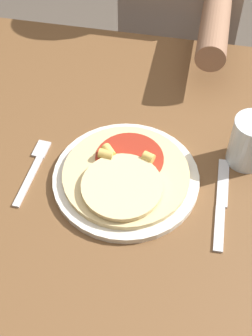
# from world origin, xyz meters

# --- Properties ---
(ground_plane) EXTENTS (8.00, 8.00, 0.00)m
(ground_plane) POSITION_xyz_m (0.00, 0.00, 0.00)
(ground_plane) COLOR brown
(dining_table) EXTENTS (1.00, 0.92, 0.76)m
(dining_table) POSITION_xyz_m (0.00, 0.00, 0.64)
(dining_table) COLOR brown
(dining_table) RESTS_ON ground_plane
(plate) EXTENTS (0.30, 0.30, 0.01)m
(plate) POSITION_xyz_m (0.03, -0.04, 0.77)
(plate) COLOR silver
(plate) RESTS_ON dining_table
(pizza) EXTENTS (0.25, 0.25, 0.04)m
(pizza) POSITION_xyz_m (0.03, -0.04, 0.79)
(pizza) COLOR #E0C689
(pizza) RESTS_ON plate
(fork) EXTENTS (0.03, 0.18, 0.00)m
(fork) POSITION_xyz_m (-0.16, -0.04, 0.76)
(fork) COLOR silver
(fork) RESTS_ON dining_table
(knife) EXTENTS (0.02, 0.22, 0.00)m
(knife) POSITION_xyz_m (0.23, -0.06, 0.76)
(knife) COLOR silver
(knife) RESTS_ON dining_table
(drinking_glass) EXTENTS (0.08, 0.08, 0.11)m
(drinking_glass) POSITION_xyz_m (0.27, 0.07, 0.82)
(drinking_glass) COLOR silver
(drinking_glass) RESTS_ON dining_table
(person_diner) EXTENTS (0.34, 0.52, 1.20)m
(person_diner) POSITION_xyz_m (0.06, 0.66, 0.70)
(person_diner) COLOR #2D2D38
(person_diner) RESTS_ON ground_plane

